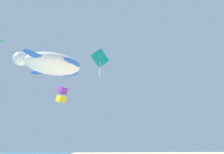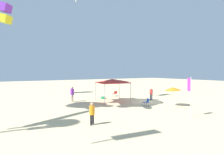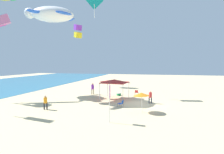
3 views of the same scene
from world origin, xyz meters
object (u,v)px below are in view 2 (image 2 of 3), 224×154
(canopy_tent, at_px, (113,81))
(person_by_tent, at_px, (72,93))
(folding_chair_near_cooler, at_px, (115,93))
(folding_chair_left_of_tent, at_px, (146,102))
(person_near_umbrella, at_px, (92,112))
(beach_umbrella, at_px, (173,89))
(banner_flag, at_px, (190,93))
(cooler_box, at_px, (103,97))
(kite_box_purple, at_px, (5,13))
(person_kite_handler, at_px, (151,93))

(canopy_tent, bearing_deg, person_by_tent, 59.34)
(folding_chair_near_cooler, relative_size, folding_chair_left_of_tent, 1.00)
(folding_chair_near_cooler, distance_m, person_near_umbrella, 14.39)
(person_near_umbrella, height_order, person_by_tent, person_by_tent)
(beach_umbrella, height_order, banner_flag, banner_flag)
(folding_chair_left_of_tent, distance_m, person_near_umbrella, 8.58)
(folding_chair_left_of_tent, distance_m, cooler_box, 7.13)
(kite_box_purple, bearing_deg, folding_chair_left_of_tent, 78.36)
(folding_chair_left_of_tent, height_order, cooler_box, folding_chair_left_of_tent)
(beach_umbrella, xyz_separation_m, person_near_umbrella, (-1.56, 10.41, -0.97))
(beach_umbrella, xyz_separation_m, person_kite_handler, (4.24, -0.89, -0.92))
(cooler_box, bearing_deg, beach_umbrella, -154.11)
(cooler_box, xyz_separation_m, person_kite_handler, (-4.21, -4.99, 0.78))
(folding_chair_left_of_tent, relative_size, banner_flag, 0.25)
(person_kite_handler, height_order, person_by_tent, person_by_tent)
(folding_chair_near_cooler, bearing_deg, beach_umbrella, 100.20)
(person_near_umbrella, xyz_separation_m, person_kite_handler, (5.80, -11.30, 0.04))
(cooler_box, bearing_deg, folding_chair_left_of_tent, -166.33)
(person_kite_handler, bearing_deg, person_near_umbrella, 18.18)
(folding_chair_near_cooler, height_order, folding_chair_left_of_tent, same)
(beach_umbrella, relative_size, banner_flag, 0.64)
(person_by_tent, bearing_deg, person_near_umbrella, 28.05)
(cooler_box, xyz_separation_m, person_near_umbrella, (-10.01, 6.31, 0.73))
(beach_umbrella, distance_m, kite_box_purple, 26.12)
(canopy_tent, bearing_deg, person_kite_handler, -107.10)
(person_near_umbrella, bearing_deg, kite_box_purple, -109.43)
(cooler_box, relative_size, kite_box_purple, 0.23)
(canopy_tent, xyz_separation_m, cooler_box, (2.65, -0.09, -2.39))
(folding_chair_near_cooler, relative_size, person_kite_handler, 0.49)
(canopy_tent, bearing_deg, beach_umbrella, -144.16)
(cooler_box, bearing_deg, person_kite_handler, -130.14)
(banner_flag, relative_size, person_by_tent, 1.74)
(canopy_tent, distance_m, folding_chair_left_of_tent, 5.09)
(canopy_tent, bearing_deg, banner_flag, -169.77)
(folding_chair_near_cooler, relative_size, cooler_box, 1.12)
(cooler_box, height_order, person_by_tent, person_by_tent)
(person_kite_handler, bearing_deg, beach_umbrella, 69.12)
(person_by_tent, bearing_deg, canopy_tent, 97.98)
(canopy_tent, distance_m, folding_chair_near_cooler, 5.21)
(person_by_tent, xyz_separation_m, kite_box_purple, (9.66, 7.06, 11.39))
(kite_box_purple, bearing_deg, canopy_tent, 82.75)
(canopy_tent, relative_size, kite_box_purple, 1.20)
(person_kite_handler, relative_size, kite_box_purple, 0.52)
(kite_box_purple, bearing_deg, folding_chair_near_cooler, 99.17)
(banner_flag, bearing_deg, person_by_tent, 26.56)
(person_kite_handler, bearing_deg, cooler_box, -49.14)
(banner_flag, distance_m, kite_box_purple, 27.58)
(folding_chair_near_cooler, distance_m, person_kite_handler, 5.88)
(folding_chair_near_cooler, relative_size, person_near_umbrella, 0.51)
(person_by_tent, bearing_deg, person_kite_handler, 104.93)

